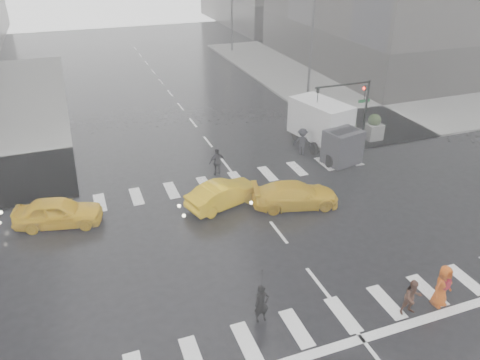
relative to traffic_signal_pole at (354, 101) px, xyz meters
name	(u,v)px	position (x,y,z in m)	size (l,w,h in m)	color
ground	(279,232)	(-9.01, -8.01, -3.22)	(120.00, 120.00, 0.00)	black
sidewalk_ne	(391,90)	(10.49, 9.49, -3.14)	(35.00, 35.00, 0.15)	slate
road_markings	(279,232)	(-9.01, -8.01, -3.21)	(18.00, 48.00, 0.01)	silver
traffic_signal_pole	(354,101)	(0.00, 0.00, 0.00)	(4.45, 0.42, 4.50)	black
street_lamp_near	(310,42)	(1.86, 9.99, 1.73)	(2.15, 0.22, 9.00)	#59595B
street_lamp_far	(231,9)	(1.86, 29.99, 1.73)	(2.15, 0.22, 9.00)	#59595B
planter_west	(323,135)	(-2.01, 0.19, -2.23)	(1.10, 1.10, 1.80)	slate
planter_mid	(349,131)	(-0.01, 0.19, -2.23)	(1.10, 1.10, 1.80)	slate
planter_east	(373,127)	(1.99, 0.19, -2.23)	(1.10, 1.10, 1.80)	slate
pedestrian_black	(262,287)	(-12.08, -13.15, -1.59)	(0.97, 0.99, 2.43)	black
pedestrian_brown	(412,297)	(-6.54, -14.81, -2.44)	(0.76, 0.59, 1.56)	#432418
pedestrian_orange	(442,286)	(-5.15, -14.81, -2.29)	(0.99, 0.73, 1.84)	#C14A0D
pedestrian_far_a	(217,162)	(-9.93, -1.08, -2.33)	(1.03, 0.63, 1.77)	black
pedestrian_far_b	(302,142)	(-3.76, -0.17, -2.31)	(1.18, 0.65, 1.82)	black
taxi_front	(58,212)	(-19.07, -3.52, -2.49)	(1.72, 4.26, 1.45)	#E8B10C
taxi_mid	(224,194)	(-10.71, -4.61, -2.53)	(1.46, 4.20, 1.38)	#E8B10C
taxi_rear	(295,195)	(-7.13, -5.99, -2.55)	(1.88, 4.09, 1.34)	#E8B10C
box_truck	(326,127)	(-2.04, -0.13, -1.53)	(2.23, 5.94, 3.16)	silver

